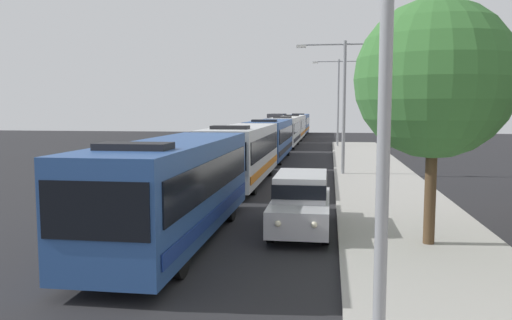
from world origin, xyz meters
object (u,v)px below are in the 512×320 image
white_suv (301,200)px  bus_second_in_line (243,152)px  streetlamp_far (338,94)px  streetlamp_mid (344,93)px  bus_lead (175,186)px  roadside_tree (434,80)px  bus_fourth_in_line (285,130)px  bus_rear (294,126)px  bus_tail_end (300,123)px  box_truck_oncoming (277,123)px  bus_middle (270,138)px  streetlamp_near (387,6)px

white_suv → bus_second_in_line: bearing=110.0°
streetlamp_far → streetlamp_mid: bearing=-90.0°
bus_lead → bus_second_in_line: size_ratio=0.93×
white_suv → streetlamp_mid: 14.52m
white_suv → roadside_tree: size_ratio=0.72×
bus_second_in_line → white_suv: (3.70, -10.17, -0.66)m
bus_fourth_in_line → bus_rear: same height
bus_tail_end → streetlamp_far: (5.40, -24.88, 3.76)m
box_truck_oncoming → bus_middle: bearing=-84.8°
bus_tail_end → roadside_tree: size_ratio=1.71×
bus_middle → white_suv: 23.13m
bus_fourth_in_line → bus_tail_end: size_ratio=0.93×
bus_rear → streetlamp_far: 13.82m
bus_middle → roadside_tree: 25.71m
bus_tail_end → streetlamp_far: bearing=-77.8°
bus_fourth_in_line → bus_tail_end: (0.00, 25.13, 0.00)m
bus_tail_end → white_suv: (3.70, -61.30, -0.66)m
bus_middle → bus_second_in_line: bearing=-90.0°
bus_middle → streetlamp_mid: streetlamp_mid is taller
bus_tail_end → streetlamp_near: 70.27m
bus_fourth_in_line → streetlamp_mid: (5.40, -22.28, 3.23)m
bus_fourth_in_line → roadside_tree: size_ratio=1.59×
bus_lead → bus_fourth_in_line: 37.98m
white_suv → streetlamp_far: size_ratio=0.57×
bus_middle → box_truck_oncoming: bearing=95.2°
roadside_tree → streetlamp_mid: bearing=97.6°
bus_second_in_line → streetlamp_far: size_ratio=1.31×
bus_tail_end → white_suv: bus_tail_end is taller
bus_tail_end → bus_fourth_in_line: bearing=-90.0°
bus_second_in_line → roadside_tree: (7.46, -11.76, 3.13)m
bus_rear → streetlamp_mid: 35.26m
bus_lead → roadside_tree: 8.09m
box_truck_oncoming → bus_lead: bearing=-86.9°
roadside_tree → streetlamp_near: bearing=-106.3°
bus_second_in_line → bus_fourth_in_line: size_ratio=1.05×
bus_fourth_in_line → white_suv: bearing=-84.2°
white_suv → roadside_tree: roadside_tree is taller
streetlamp_mid → streetlamp_far: bearing=90.0°
bus_rear → streetlamp_mid: size_ratio=1.55×
bus_lead → bus_middle: 24.63m
streetlamp_mid → bus_lead: bearing=-109.0°
bus_lead → bus_fourth_in_line: same height
bus_tail_end → streetlamp_mid: bearing=-83.5°
bus_tail_end → streetlamp_near: (5.40, -69.95, 3.83)m
bus_lead → roadside_tree: size_ratio=1.54×
bus_lead → white_suv: (3.70, 1.81, -0.66)m
bus_second_in_line → box_truck_oncoming: bearing=93.9°
bus_middle → box_truck_oncoming: (-3.30, 36.17, 0.02)m
roadside_tree → bus_middle: bearing=107.0°
box_truck_oncoming → white_suv: bearing=-83.2°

